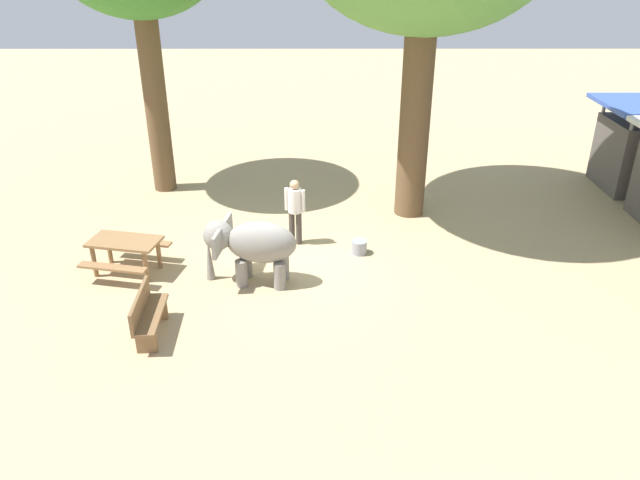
{
  "coord_description": "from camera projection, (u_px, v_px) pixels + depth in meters",
  "views": [
    {
      "loc": [
        12.13,
        0.76,
        6.61
      ],
      "look_at": [
        0.41,
        0.78,
        0.8
      ],
      "focal_mm": 34.2,
      "sensor_mm": 36.0,
      "label": 1
    }
  ],
  "objects": [
    {
      "name": "market_stall_blue",
      "position": [
        638.0,
        151.0,
        17.52
      ],
      "size": [
        2.5,
        2.5,
        2.52
      ],
      "color": "#59514C",
      "rests_on": "ground_plane"
    },
    {
      "name": "elephant",
      "position": [
        252.0,
        244.0,
        12.7
      ],
      "size": [
        1.35,
        2.02,
        1.39
      ],
      "rotation": [
        0.0,
        0.0,
        4.58
      ],
      "color": "gray",
      "rests_on": "ground_plane"
    },
    {
      "name": "ground_plane",
      "position": [
        286.0,
        264.0,
        13.8
      ],
      "size": [
        60.0,
        60.0,
        0.0
      ],
      "primitive_type": "plane",
      "color": "tan"
    },
    {
      "name": "feed_bucket",
      "position": [
        359.0,
        247.0,
        14.19
      ],
      "size": [
        0.36,
        0.36,
        0.32
      ],
      "primitive_type": "cylinder",
      "color": "gray",
      "rests_on": "ground_plane"
    },
    {
      "name": "picnic_table_near",
      "position": [
        125.0,
        248.0,
        13.21
      ],
      "size": [
        1.75,
        1.77,
        0.78
      ],
      "rotation": [
        0.0,
        0.0,
        4.51
      ],
      "color": "olive",
      "rests_on": "ground_plane"
    },
    {
      "name": "wooden_bench",
      "position": [
        147.0,
        314.0,
        11.11
      ],
      "size": [
        1.42,
        0.46,
        0.88
      ],
      "rotation": [
        0.0,
        0.0,
        0.05
      ],
      "color": "brown",
      "rests_on": "ground_plane"
    },
    {
      "name": "person_handler",
      "position": [
        295.0,
        207.0,
        14.32
      ],
      "size": [
        0.32,
        0.49,
        1.62
      ],
      "rotation": [
        0.0,
        0.0,
        -0.33
      ],
      "color": "#3F3833",
      "rests_on": "ground_plane"
    }
  ]
}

